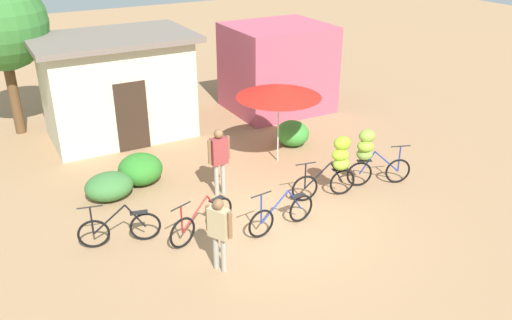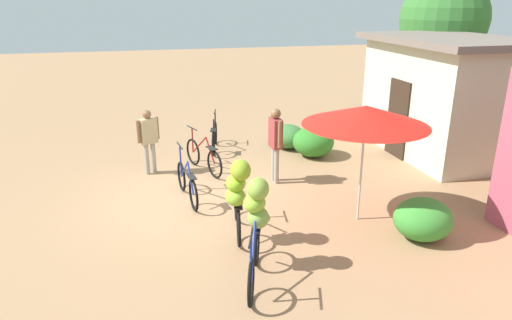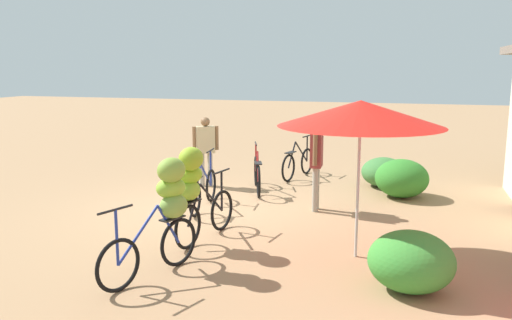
{
  "view_description": "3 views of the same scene",
  "coord_description": "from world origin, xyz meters",
  "px_view_note": "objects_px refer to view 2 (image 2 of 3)",
  "views": [
    {
      "loc": [
        -5.21,
        -8.43,
        6.27
      ],
      "look_at": [
        -0.1,
        0.87,
        1.28
      ],
      "focal_mm": 37.4,
      "sensor_mm": 36.0,
      "label": 1
    },
    {
      "loc": [
        8.85,
        -0.91,
        3.96
      ],
      "look_at": [
        -0.11,
        1.41,
        0.71
      ],
      "focal_mm": 32.38,
      "sensor_mm": 36.0,
      "label": 2
    },
    {
      "loc": [
        8.76,
        3.6,
        2.64
      ],
      "look_at": [
        0.44,
        1.08,
        1.07
      ],
      "focal_mm": 36.4,
      "sensor_mm": 36.0,
      "label": 3
    }
  ],
  "objects_px": {
    "bicycle_near_pile": "(203,157)",
    "tree_behind_building": "(444,20)",
    "building_low": "(444,96)",
    "bicycle_rightmost": "(256,219)",
    "person_bystander": "(148,135)",
    "bicycle_by_shop": "(237,191)",
    "bicycle_leftmost": "(214,137)",
    "bicycle_center_loaded": "(187,184)",
    "person_vendor": "(275,138)",
    "market_umbrella": "(366,115)"
  },
  "relations": [
    {
      "from": "building_low",
      "to": "person_bystander",
      "type": "bearing_deg",
      "value": -92.07
    },
    {
      "from": "bicycle_rightmost",
      "to": "market_umbrella",
      "type": "bearing_deg",
      "value": 118.08
    },
    {
      "from": "tree_behind_building",
      "to": "person_vendor",
      "type": "xyz_separation_m",
      "value": [
        3.73,
        -6.58,
        -2.28
      ]
    },
    {
      "from": "person_vendor",
      "to": "person_bystander",
      "type": "relative_size",
      "value": 1.11
    },
    {
      "from": "building_low",
      "to": "bicycle_center_loaded",
      "type": "bearing_deg",
      "value": -77.84
    },
    {
      "from": "building_low",
      "to": "person_vendor",
      "type": "xyz_separation_m",
      "value": [
        1.0,
        -4.9,
        -0.5
      ]
    },
    {
      "from": "bicycle_center_loaded",
      "to": "person_bystander",
      "type": "distance_m",
      "value": 1.98
    },
    {
      "from": "tree_behind_building",
      "to": "bicycle_near_pile",
      "type": "xyz_separation_m",
      "value": [
        2.62,
        -8.05,
        -2.96
      ]
    },
    {
      "from": "bicycle_leftmost",
      "to": "bicycle_center_loaded",
      "type": "relative_size",
      "value": 0.96
    },
    {
      "from": "tree_behind_building",
      "to": "person_bystander",
      "type": "height_order",
      "value": "tree_behind_building"
    },
    {
      "from": "bicycle_center_loaded",
      "to": "tree_behind_building",
      "type": "bearing_deg",
      "value": 116.09
    },
    {
      "from": "tree_behind_building",
      "to": "bicycle_rightmost",
      "type": "distance_m",
      "value": 10.94
    },
    {
      "from": "tree_behind_building",
      "to": "bicycle_rightmost",
      "type": "height_order",
      "value": "tree_behind_building"
    },
    {
      "from": "person_vendor",
      "to": "bicycle_rightmost",
      "type": "bearing_deg",
      "value": -21.2
    },
    {
      "from": "tree_behind_building",
      "to": "bicycle_rightmost",
      "type": "relative_size",
      "value": 2.95
    },
    {
      "from": "building_low",
      "to": "bicycle_near_pile",
      "type": "xyz_separation_m",
      "value": [
        -0.1,
        -6.37,
        -1.18
      ]
    },
    {
      "from": "bicycle_near_pile",
      "to": "building_low",
      "type": "bearing_deg",
      "value": 89.07
    },
    {
      "from": "market_umbrella",
      "to": "building_low",
      "type": "bearing_deg",
      "value": 129.17
    },
    {
      "from": "building_low",
      "to": "bicycle_near_pile",
      "type": "height_order",
      "value": "building_low"
    },
    {
      "from": "tree_behind_building",
      "to": "person_vendor",
      "type": "bearing_deg",
      "value": -60.49
    },
    {
      "from": "building_low",
      "to": "tree_behind_building",
      "type": "bearing_deg",
      "value": 148.35
    },
    {
      "from": "market_umbrella",
      "to": "bicycle_by_shop",
      "type": "distance_m",
      "value": 2.62
    },
    {
      "from": "person_bystander",
      "to": "bicycle_by_shop",
      "type": "bearing_deg",
      "value": 19.81
    },
    {
      "from": "bicycle_near_pile",
      "to": "bicycle_by_shop",
      "type": "bearing_deg",
      "value": 1.29
    },
    {
      "from": "person_vendor",
      "to": "tree_behind_building",
      "type": "bearing_deg",
      "value": 119.51
    },
    {
      "from": "bicycle_by_shop",
      "to": "bicycle_rightmost",
      "type": "relative_size",
      "value": 1.03
    },
    {
      "from": "bicycle_leftmost",
      "to": "person_vendor",
      "type": "height_order",
      "value": "person_vendor"
    },
    {
      "from": "person_vendor",
      "to": "person_bystander",
      "type": "height_order",
      "value": "person_vendor"
    },
    {
      "from": "bicycle_leftmost",
      "to": "bicycle_by_shop",
      "type": "xyz_separation_m",
      "value": [
        5.09,
        -0.46,
        0.55
      ]
    },
    {
      "from": "building_low",
      "to": "person_bystander",
      "type": "height_order",
      "value": "building_low"
    },
    {
      "from": "person_vendor",
      "to": "market_umbrella",
      "type": "bearing_deg",
      "value": 23.88
    },
    {
      "from": "bicycle_near_pile",
      "to": "person_vendor",
      "type": "xyz_separation_m",
      "value": [
        1.1,
        1.47,
        0.68
      ]
    },
    {
      "from": "person_vendor",
      "to": "bicycle_leftmost",
      "type": "bearing_deg",
      "value": -161.15
    },
    {
      "from": "market_umbrella",
      "to": "bicycle_near_pile",
      "type": "height_order",
      "value": "market_umbrella"
    },
    {
      "from": "tree_behind_building",
      "to": "market_umbrella",
      "type": "bearing_deg",
      "value": -43.43
    },
    {
      "from": "bicycle_by_shop",
      "to": "bicycle_center_loaded",
      "type": "bearing_deg",
      "value": -161.06
    },
    {
      "from": "building_low",
      "to": "bicycle_leftmost",
      "type": "xyz_separation_m",
      "value": [
        -1.7,
        -5.83,
        -1.19
      ]
    },
    {
      "from": "market_umbrella",
      "to": "bicycle_rightmost",
      "type": "relative_size",
      "value": 1.41
    },
    {
      "from": "building_low",
      "to": "person_bystander",
      "type": "xyz_separation_m",
      "value": [
        -0.28,
        -7.61,
        -0.61
      ]
    },
    {
      "from": "bicycle_near_pile",
      "to": "bicycle_center_loaded",
      "type": "relative_size",
      "value": 0.97
    },
    {
      "from": "bicycle_near_pile",
      "to": "tree_behind_building",
      "type": "bearing_deg",
      "value": 108.04
    },
    {
      "from": "bicycle_leftmost",
      "to": "person_bystander",
      "type": "relative_size",
      "value": 1.07
    },
    {
      "from": "market_umbrella",
      "to": "person_vendor",
      "type": "distance_m",
      "value": 2.59
    },
    {
      "from": "bicycle_near_pile",
      "to": "bicycle_rightmost",
      "type": "bearing_deg",
      "value": 1.71
    },
    {
      "from": "bicycle_by_shop",
      "to": "tree_behind_building",
      "type": "bearing_deg",
      "value": 127.5
    },
    {
      "from": "building_low",
      "to": "bicycle_center_loaded",
      "type": "distance_m",
      "value": 7.2
    },
    {
      "from": "market_umbrella",
      "to": "bicycle_near_pile",
      "type": "relative_size",
      "value": 1.34
    },
    {
      "from": "bicycle_leftmost",
      "to": "bicycle_by_shop",
      "type": "height_order",
      "value": "bicycle_by_shop"
    },
    {
      "from": "bicycle_rightmost",
      "to": "person_bystander",
      "type": "relative_size",
      "value": 1.03
    },
    {
      "from": "bicycle_by_shop",
      "to": "bicycle_near_pile",
      "type": "bearing_deg",
      "value": -178.71
    }
  ]
}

